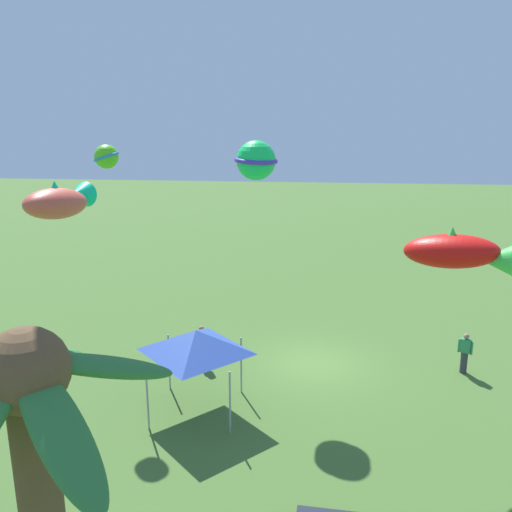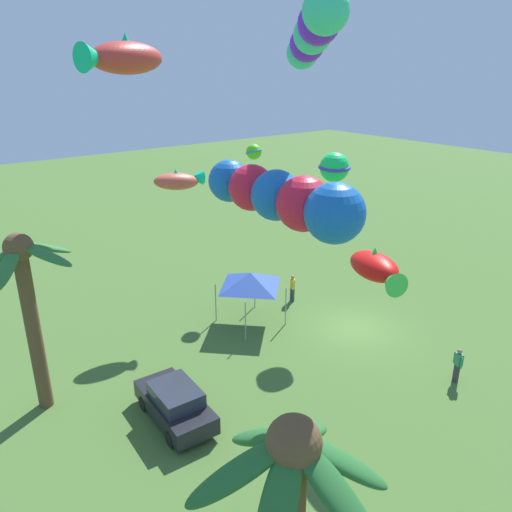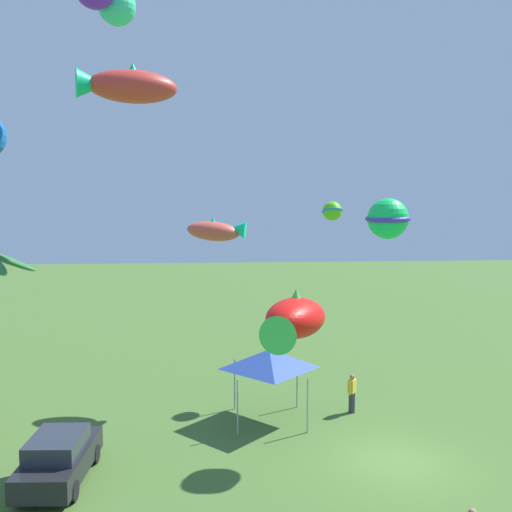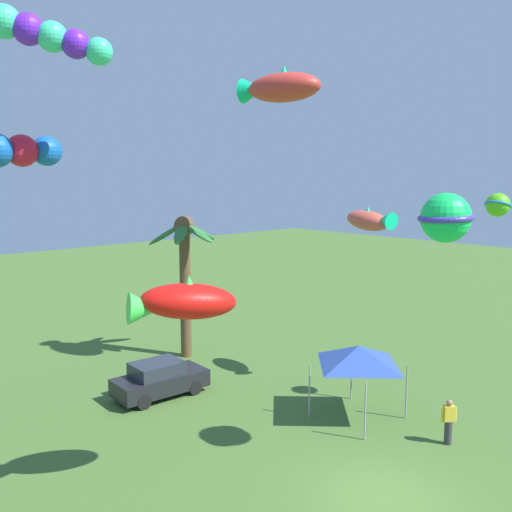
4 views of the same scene
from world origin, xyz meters
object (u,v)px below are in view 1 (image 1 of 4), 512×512
Objects in this scene: spectator_1 at (202,344)px; festival_tent at (196,341)px; palm_tree_0 at (40,485)px; kite_fish_5 at (60,202)px; kite_ball_0 at (106,157)px; kite_ball_4 at (256,160)px; spectator_0 at (465,353)px; kite_fish_2 at (457,252)px.

festival_tent reaches higher than spectator_1.
kite_fish_5 is at bearing -67.18° from palm_tree_0.
kite_fish_5 is (-0.62, 5.21, -0.83)m from kite_ball_0.
kite_ball_4 reaches higher than kite_fish_5.
spectator_0 is 0.72× the size of kite_ball_4.
spectator_1 is 1.50× the size of kite_ball_0.
festival_tent reaches higher than spectator_0.
kite_fish_5 is (11.12, 1.80, 1.57)m from kite_fish_2.
kite_fish_5 is (3.60, -8.56, 2.16)m from palm_tree_0.
kite_ball_0 is at bearing -39.94° from festival_tent.
palm_tree_0 is at bearing 92.01° from festival_tent.
palm_tree_0 is 14.97m from kite_ball_4.
kite_ball_0 reaches higher than spectator_1.
kite_fish_2 is at bearing -125.95° from palm_tree_0.
festival_tent is 7.56m from kite_ball_0.
kite_fish_2 is at bearing 66.72° from spectator_0.
kite_ball_0 is 5.31m from kite_fish_5.
kite_ball_4 is (-1.16, -14.65, 2.83)m from palm_tree_0.
palm_tree_0 reaches higher than festival_tent.
spectator_1 is at bearing -80.78° from festival_tent.
kite_ball_4 reaches higher than palm_tree_0.
palm_tree_0 is 10.88m from festival_tent.
kite_ball_4 is at bearing -2.67° from spectator_0.
spectator_1 is at bearing -23.22° from kite_fish_2.
spectator_1 is 3.86m from festival_tent.
spectator_0 is at bearing -155.93° from kite_fish_5.
kite_fish_5 is at bearing 31.54° from festival_tent.
kite_ball_0 is (4.22, -13.77, 2.99)m from palm_tree_0.
kite_ball_4 reaches higher than spectator_1.
kite_ball_0 is 0.32× the size of kite_fish_2.
kite_ball_0 reaches higher than kite_fish_5.
kite_ball_0 is (13.43, 0.51, 7.31)m from spectator_0.
palm_tree_0 is at bearing 54.05° from kite_fish_2.
spectator_0 is 10.41m from festival_tent.
palm_tree_0 is 14.71m from kite_ball_0.
festival_tent is 7.03m from kite_ball_4.
kite_ball_0 is at bearing -72.95° from palm_tree_0.
spectator_0 is 10.13m from spectator_1.
kite_fish_5 reaches higher than festival_tent.
kite_fish_5 reaches higher than spectator_0.
festival_tent is at bearing -1.33° from kite_fish_2.
palm_tree_0 is at bearing 85.49° from kite_ball_4.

